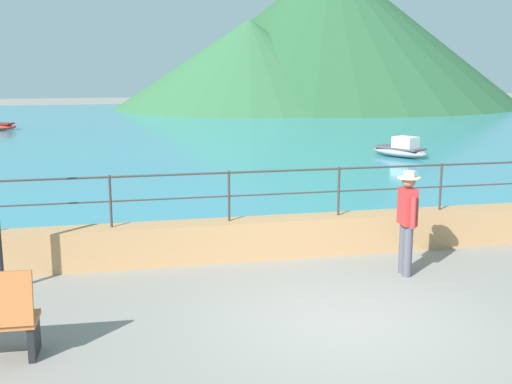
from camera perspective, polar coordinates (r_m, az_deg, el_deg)
ground_plane at (r=8.93m, az=7.92°, el=-11.46°), size 120.00×120.00×0.00m
promenade_wall at (r=11.71m, az=2.55°, el=-3.99°), size 20.00×0.56×0.70m
railing at (r=11.49m, az=2.59°, el=0.73°), size 18.44×0.04×0.90m
lake_water at (r=33.84m, az=-7.41°, el=5.50°), size 64.00×44.32×0.06m
hill_main at (r=56.61m, az=6.66°, el=14.04°), size 31.60×31.60×12.27m
hill_secondary at (r=50.58m, az=-0.58°, el=11.33°), size 21.13×21.13×6.78m
person_walking at (r=10.76m, az=13.31°, el=-2.22°), size 0.38×0.57×1.75m
boat_0 at (r=24.24m, az=12.76°, el=3.71°), size 1.90×2.45×0.76m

